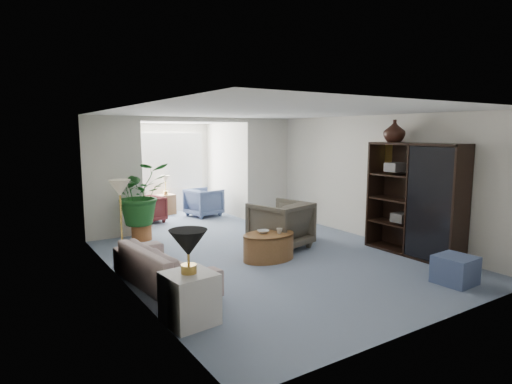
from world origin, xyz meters
TOP-DOWN VIEW (x-y plane):
  - floor at (0.00, 0.00)m, footprint 6.00×6.00m
  - sunroom_floor at (0.00, 4.10)m, footprint 2.60×2.60m
  - back_pier_left at (-1.90, 3.00)m, footprint 1.20×0.12m
  - back_pier_right at (1.90, 3.00)m, footprint 1.20×0.12m
  - back_header at (0.00, 3.00)m, footprint 2.60×0.12m
  - window_pane at (0.00, 5.18)m, footprint 2.20×0.02m
  - window_blinds at (0.00, 5.15)m, footprint 2.20×0.02m
  - framed_picture at (2.46, -0.10)m, footprint 0.04×0.50m
  - sofa at (-2.03, -0.12)m, footprint 0.96×2.01m
  - end_table at (-2.23, -1.47)m, footprint 0.59×0.59m
  - table_lamp at (-2.23, -1.47)m, footprint 0.44×0.44m
  - floor_lamp at (-2.22, 1.32)m, footprint 0.36×0.36m
  - coffee_table at (-0.09, 0.06)m, footprint 1.17×1.17m
  - coffee_bowl at (-0.14, 0.16)m, footprint 0.24×0.24m
  - coffee_cup at (0.06, -0.04)m, footprint 0.13×0.13m
  - wingback_chair at (0.52, 0.55)m, footprint 1.17×1.19m
  - side_table_dark at (1.22, 0.85)m, footprint 0.54×0.45m
  - entertainment_cabinet at (2.23, -1.08)m, footprint 0.48×1.79m
  - cabinet_urn at (2.23, -0.58)m, footprint 0.39×0.39m
  - ottoman at (1.52, -2.35)m, footprint 0.53×0.53m
  - plant_pot at (-1.50, 2.56)m, footprint 0.40×0.40m
  - house_plant at (-1.50, 2.56)m, footprint 1.13×0.98m
  - sunroom_chair_blue at (0.65, 4.11)m, footprint 0.93×0.91m
  - sunroom_chair_maroon at (-0.85, 4.11)m, footprint 0.82×0.80m
  - sunroom_table at (-0.10, 4.86)m, footprint 0.49×0.41m
  - shelf_clutter at (2.18, -1.17)m, footprint 0.30×1.22m

SIDE VIEW (x-z plane):
  - floor at x=0.00m, z-range 0.00..0.00m
  - sunroom_floor at x=0.00m, z-range 0.00..0.00m
  - plant_pot at x=-1.50m, z-range 0.00..0.32m
  - ottoman at x=1.52m, z-range 0.00..0.40m
  - coffee_table at x=-0.09m, z-range 0.00..0.45m
  - sunroom_table at x=-0.10m, z-range 0.00..0.53m
  - sofa at x=-2.03m, z-range 0.00..0.57m
  - end_table at x=-2.23m, z-range 0.00..0.59m
  - side_table_dark at x=1.22m, z-range 0.00..0.60m
  - sunroom_chair_maroon at x=-0.85m, z-range 0.00..0.64m
  - sunroom_chair_blue at x=0.65m, z-range 0.00..0.72m
  - wingback_chair at x=0.52m, z-range 0.00..0.89m
  - coffee_bowl at x=-0.14m, z-range 0.45..0.50m
  - coffee_cup at x=0.06m, z-range 0.45..0.55m
  - table_lamp at x=-2.23m, z-range 0.79..1.09m
  - house_plant at x=-1.50m, z-range 0.32..1.58m
  - entertainment_cabinet at x=2.23m, z-range 0.00..1.99m
  - shelf_clutter at x=2.18m, z-range 0.56..1.62m
  - back_pier_left at x=-1.90m, z-range 0.00..2.50m
  - back_pier_right at x=1.90m, z-range 0.00..2.50m
  - floor_lamp at x=-2.22m, z-range 1.11..1.39m
  - window_pane at x=0.00m, z-range 0.65..2.15m
  - window_blinds at x=0.00m, z-range 0.65..2.15m
  - framed_picture at x=2.46m, z-range 1.50..1.90m
  - cabinet_urn at x=2.23m, z-range 1.99..2.39m
  - back_header at x=0.00m, z-range 2.40..2.50m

